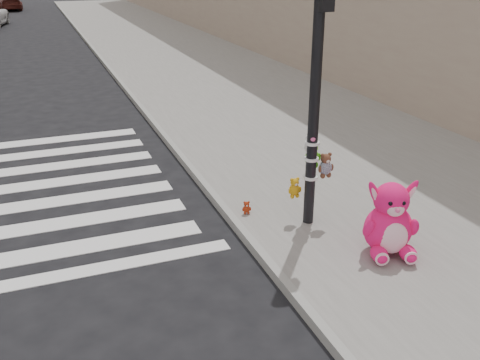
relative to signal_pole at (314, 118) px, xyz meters
name	(u,v)px	position (x,y,z in m)	size (l,w,h in m)	color
ground	(177,338)	(-2.62, -1.82, -1.82)	(120.00, 120.00, 0.00)	black
sidewalk_near	(252,96)	(2.38, 8.18, -1.75)	(7.00, 80.00, 0.14)	slate
curb_edge	(139,106)	(-1.07, 8.18, -1.75)	(0.12, 80.00, 0.15)	gray
signal_pole	(314,118)	(0.00, 0.00, 0.00)	(0.67, 0.50, 4.00)	black
pink_bunny	(390,223)	(0.57, -1.25, -1.23)	(0.87, 0.96, 1.10)	#FF156B
red_teddy	(247,208)	(-0.82, 0.58, -1.57)	(0.15, 0.10, 0.22)	#9E290F
car_maroon_near	(8,2)	(-4.93, 41.94, -1.21)	(1.72, 4.24, 1.23)	#551E18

